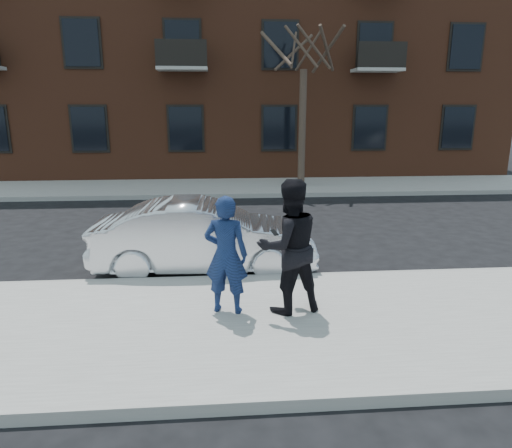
{
  "coord_description": "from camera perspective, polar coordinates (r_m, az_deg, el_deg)",
  "views": [
    {
      "loc": [
        1.44,
        -5.96,
        3.0
      ],
      "look_at": [
        1.94,
        0.4,
        1.38
      ],
      "focal_mm": 32.0,
      "sensor_mm": 36.0,
      "label": 1
    }
  ],
  "objects": [
    {
      "name": "ground",
      "position": [
        6.83,
        -16.6,
        -12.44
      ],
      "size": [
        100.0,
        100.0,
        0.0
      ],
      "primitive_type": "plane",
      "color": "black",
      "rests_on": "ground"
    },
    {
      "name": "near_sidewalk",
      "position": [
        6.58,
        -17.1,
        -12.82
      ],
      "size": [
        50.0,
        3.5,
        0.15
      ],
      "primitive_type": "cube",
      "color": "gray",
      "rests_on": "ground"
    },
    {
      "name": "near_curb",
      "position": [
        8.19,
        -14.46,
        -7.13
      ],
      "size": [
        50.0,
        0.1,
        0.15
      ],
      "primitive_type": "cube",
      "color": "#999691",
      "rests_on": "ground"
    },
    {
      "name": "far_sidewalk",
      "position": [
        17.52,
        -9.23,
        4.49
      ],
      "size": [
        50.0,
        3.5,
        0.15
      ],
      "primitive_type": "cube",
      "color": "gray",
      "rests_on": "ground"
    },
    {
      "name": "far_curb",
      "position": [
        15.75,
        -9.73,
        3.37
      ],
      "size": [
        50.0,
        0.1,
        0.15
      ],
      "primitive_type": "cube",
      "color": "#999691",
      "rests_on": "ground"
    },
    {
      "name": "apartment_building",
      "position": [
        24.17,
        -3.43,
        21.76
      ],
      "size": [
        24.3,
        10.3,
        12.3
      ],
      "color": "brown",
      "rests_on": "ground"
    },
    {
      "name": "street_tree",
      "position": [
        17.42,
        6.08,
        22.54
      ],
      "size": [
        3.6,
        3.6,
        6.8
      ],
      "color": "#31261D",
      "rests_on": "far_sidewalk"
    },
    {
      "name": "silver_sedan",
      "position": [
        8.59,
        -6.45,
        -1.54
      ],
      "size": [
        4.11,
        1.49,
        1.35
      ],
      "primitive_type": "imported",
      "rotation": [
        0.0,
        0.0,
        1.55
      ],
      "color": "silver",
      "rests_on": "ground"
    },
    {
      "name": "man_hoodie",
      "position": [
        6.43,
        -3.77,
        -3.87
      ],
      "size": [
        0.7,
        0.57,
        1.7
      ],
      "rotation": [
        0.0,
        0.0,
        2.9
      ],
      "color": "navy",
      "rests_on": "near_sidewalk"
    },
    {
      "name": "man_peacoat",
      "position": [
        6.44,
        4.15,
        -2.83
      ],
      "size": [
        1.09,
        0.95,
        1.92
      ],
      "rotation": [
        0.0,
        0.0,
        3.41
      ],
      "color": "black",
      "rests_on": "near_sidewalk"
    }
  ]
}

